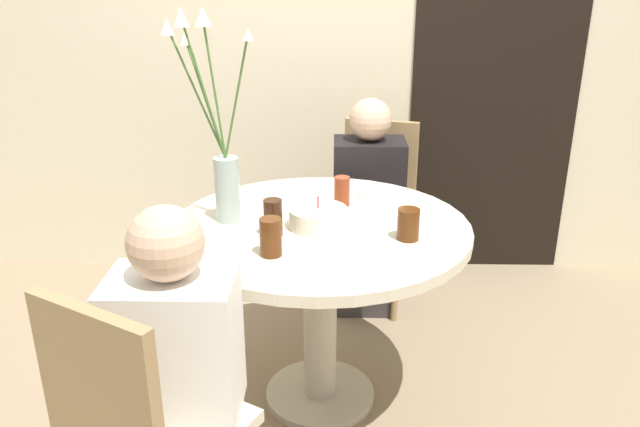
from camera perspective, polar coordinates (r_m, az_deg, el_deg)
name	(u,v)px	position (r m, az deg, el deg)	size (l,w,h in m)	color
ground_plane	(320,396)	(2.68, 0.00, -16.38)	(16.00, 16.00, 0.00)	#89755B
wall_back	(325,39)	(3.44, 0.44, 15.65)	(8.00, 0.05, 2.60)	beige
doorway_panel	(495,93)	(3.55, 15.73, 10.59)	(0.90, 0.01, 2.05)	black
dining_table	(320,261)	(2.35, 0.00, -4.34)	(1.11, 1.11, 0.77)	beige
chair_right_flank	(375,201)	(3.22, 5.06, 1.15)	(0.50, 0.50, 0.93)	beige
chair_near_front	(138,426)	(1.78, -16.27, -18.17)	(0.54, 0.54, 0.93)	beige
birthday_cake	(318,218)	(2.25, -0.18, -0.38)	(0.21, 0.21, 0.12)	white
flower_vase	(218,147)	(2.27, -9.30, 5.98)	(0.33, 0.17, 0.76)	#9EB2AD
side_plate	(379,193)	(2.60, 5.45, 1.84)	(0.17, 0.17, 0.01)	white
drink_glass_0	(408,224)	(2.16, 8.08, -0.98)	(0.08, 0.08, 0.11)	#51280F
drink_glass_1	(271,237)	(2.02, -4.53, -2.16)	(0.07, 0.07, 0.13)	#51280F
drink_glass_2	(273,218)	(2.17, -4.32, -0.41)	(0.07, 0.07, 0.13)	#33190C
drink_glass_3	(342,191)	(2.45, 2.02, 2.05)	(0.06, 0.06, 0.12)	maroon
person_woman	(368,215)	(3.09, 4.39, -0.14)	(0.34, 0.24, 1.09)	#383333
person_guest	(181,398)	(1.87, -12.61, -16.16)	(0.34, 0.24, 1.09)	#383333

